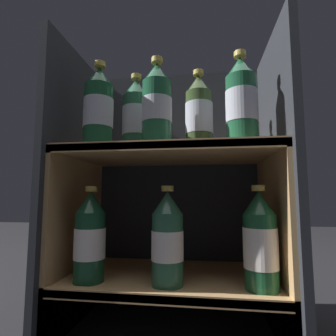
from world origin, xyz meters
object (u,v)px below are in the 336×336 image
Objects in this scene: bottle_upper_front_1 at (157,106)px; bottle_lower_front_2 at (260,242)px; bottle_upper_front_2 at (241,102)px; bottle_lower_front_1 at (167,240)px; bottle_lower_front_0 at (90,238)px; bottle_upper_back_0 at (136,117)px; bottle_upper_back_1 at (199,115)px; bottle_upper_front_0 at (99,109)px.

bottle_lower_front_2 is (0.25, 0.00, -0.35)m from bottle_upper_front_1.
bottle_upper_front_2 is 0.40m from bottle_lower_front_1.
bottle_upper_front_2 is at bearing 0.00° from bottle_lower_front_0.
bottle_upper_front_1 is 1.00× the size of bottle_upper_back_0.
bottle_upper_back_0 is (-0.08, 0.09, -0.00)m from bottle_upper_front_1.
bottle_lower_front_0 is (-0.18, 0.00, -0.35)m from bottle_upper_front_1.
bottle_upper_back_1 reaches higher than bottle_lower_front_1.
bottle_lower_front_0 is at bearing 180.00° from bottle_lower_front_2.
bottle_upper_front_2 is 0.14m from bottle_upper_back_1.
bottle_upper_front_1 and bottle_upper_back_0 have the same top height.
bottle_upper_back_1 is at bearing 148.28° from bottle_lower_front_2.
bottle_lower_front_1 is (-0.08, -0.09, -0.35)m from bottle_upper_back_1.
bottle_upper_front_1 reaches higher than bottle_lower_front_1.
bottle_upper_back_0 is at bearing 43.02° from bottle_lower_front_0.
bottle_lower_front_1 is 0.22m from bottle_lower_front_2.
bottle_upper_back_0 is 0.38m from bottle_lower_front_1.
bottle_lower_front_1 is (0.21, 0.00, 0.00)m from bottle_lower_front_0.
bottle_lower_front_1 is at bearing 180.00° from bottle_upper_front_2.
bottle_upper_front_1 is 0.22m from bottle_upper_front_2.
bottle_lower_front_2 is (0.14, -0.09, -0.35)m from bottle_upper_back_1.
bottle_upper_back_0 is at bearing 163.65° from bottle_upper_front_2.
bottle_upper_back_1 is at bearing 17.93° from bottle_upper_front_0.
bottle_upper_back_1 is at bearing 47.47° from bottle_lower_front_1.
bottle_lower_front_0 and bottle_lower_front_2 have the same top height.
bottle_upper_front_2 reaches higher than bottle_lower_front_1.
bottle_lower_front_2 is (0.43, 0.00, -0.00)m from bottle_lower_front_0.
bottle_upper_back_0 is 1.00× the size of bottle_lower_front_0.
bottle_upper_back_0 is at bearing 180.00° from bottle_upper_back_1.
bottle_upper_front_0 is 0.12m from bottle_upper_back_0.
bottle_upper_back_1 reaches higher than bottle_lower_front_2.
bottle_upper_back_1 is 1.00× the size of bottle_lower_front_2.
bottle_upper_back_0 reaches higher than bottle_lower_front_2.
bottle_lower_front_0 is 0.21m from bottle_lower_front_1.
bottle_upper_front_0 is at bearing 180.00° from bottle_lower_front_1.
bottle_upper_front_0 is 0.40m from bottle_lower_front_1.
bottle_lower_front_2 is at bearing -0.00° from bottle_upper_front_0.
bottle_upper_front_2 and bottle_upper_back_1 have the same top height.
bottle_lower_front_1 is (0.19, -0.00, -0.35)m from bottle_upper_front_0.
bottle_upper_back_0 is at bearing 141.31° from bottle_lower_front_1.
bottle_lower_front_0 is (-0.01, -0.00, -0.35)m from bottle_upper_front_0.
bottle_upper_front_0 and bottle_upper_back_0 have the same top height.
bottle_upper_back_1 is (0.27, 0.09, -0.00)m from bottle_upper_front_0.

